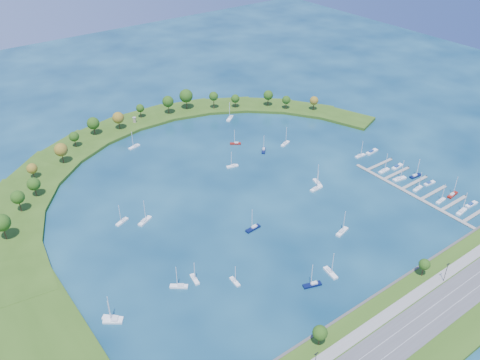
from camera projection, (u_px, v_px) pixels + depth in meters
ground at (238, 192)px, 292.29m from camera, size 700.00×700.00×0.00m
south_shoreline at (416, 324)px, 208.52m from camera, size 420.00×43.10×11.60m
breakwater at (127, 180)px, 301.39m from camera, size 286.74×247.64×2.00m
breakwater_trees at (142, 127)px, 339.08m from camera, size 237.49×93.81×15.61m
harbor_tower at (134, 120)px, 364.10m from camera, size 2.60×2.60×4.05m
dock_system at (419, 190)px, 293.80m from camera, size 24.28×82.00×1.60m
moored_boat_0 at (235, 281)px, 229.76m from camera, size 2.41×6.91×9.98m
moored_boat_1 at (134, 146)px, 337.16m from camera, size 8.51×4.08×12.05m
moored_boat_2 at (232, 166)px, 316.02m from camera, size 7.76×3.95×10.99m
moored_boat_3 at (122, 221)px, 267.62m from camera, size 8.09×4.99×11.53m
moored_boat_4 at (113, 318)px, 211.26m from camera, size 7.92×7.97×12.90m
moored_boat_5 at (330, 272)px, 234.54m from camera, size 3.86×8.97×12.77m
moored_boat_6 at (312, 284)px, 227.89m from camera, size 8.91×5.06×12.64m
moored_boat_7 at (264, 150)px, 333.05m from camera, size 7.13×7.53×11.93m
moored_boat_8 at (342, 231)px, 260.31m from camera, size 9.22×4.57×13.06m
moored_boat_9 at (113, 321)px, 209.93m from camera, size 7.89×6.75×12.01m
moored_boat_10 at (285, 143)px, 340.83m from camera, size 8.71×5.01×12.36m
moored_boat_11 at (145, 220)px, 267.99m from camera, size 9.26×6.21×13.32m
moored_boat_12 at (195, 279)px, 231.02m from camera, size 3.30×7.57×10.77m
moored_boat_13 at (253, 228)px, 262.63m from camera, size 8.95×3.18×12.91m
moored_boat_14 at (179, 286)px, 227.14m from camera, size 7.77×6.84×11.94m
moored_boat_15 at (318, 182)px, 299.63m from camera, size 5.03×8.96×12.70m
moored_boat_16 at (236, 143)px, 341.21m from camera, size 7.14×5.84×10.70m
moored_boat_17 at (316, 188)px, 294.40m from camera, size 8.48×2.66×12.34m
moored_boat_18 at (230, 118)px, 374.00m from camera, size 9.01×7.50×13.58m
docked_boat_0 at (462, 211)px, 275.13m from camera, size 8.76×3.39×12.55m
docked_boat_1 at (471, 204)px, 281.02m from camera, size 8.69×2.71×1.76m
docked_boat_2 at (441, 200)px, 283.98m from camera, size 7.66×2.83×11.01m
docked_boat_3 at (453, 194)px, 288.93m from camera, size 8.75×3.42×12.53m
docked_boat_4 at (418, 188)px, 294.44m from camera, size 7.89×2.99×11.32m
docked_boat_5 at (429, 183)px, 299.53m from camera, size 8.04×2.89×1.61m
docked_boat_6 at (399, 178)px, 303.29m from camera, size 9.22×3.96×13.12m
docked_boat_7 at (416, 175)px, 306.14m from camera, size 8.39×3.04×12.08m
docked_boat_8 at (384, 170)px, 311.22m from camera, size 8.52×2.70×12.40m
docked_boat_9 at (397, 167)px, 315.43m from camera, size 9.30×3.35×1.86m
docked_boat_10 at (360, 155)px, 327.01m from camera, size 7.65×2.43×11.13m
docked_boat_11 at (372, 152)px, 331.38m from camera, size 9.90×3.44×1.98m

